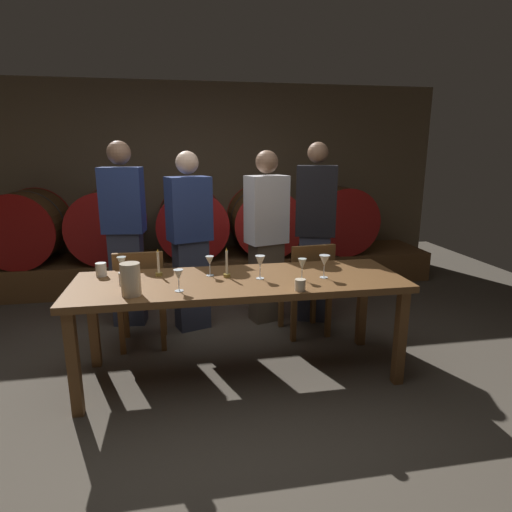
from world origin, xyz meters
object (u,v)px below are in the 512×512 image
at_px(chair_right, 308,285).
at_px(wine_glass_far_left, 122,263).
at_px(wine_barrel_center, 192,222).
at_px(candle_left, 159,268).
at_px(pitcher, 131,279).
at_px(wine_glass_far_right, 324,261).
at_px(wine_barrel_left, 109,225).
at_px(guest_center_left, 190,241).
at_px(wine_glass_center_right, 260,262).
at_px(chair_left, 141,294).
at_px(wine_glass_center_left, 210,261).
at_px(dining_table, 240,289).
at_px(cup_right, 300,285).
at_px(guest_far_left, 125,233).
at_px(guest_center_right, 266,236).
at_px(candle_right, 227,269).
at_px(wine_barrel_far_left, 27,227).
at_px(cup_center, 125,279).
at_px(wine_barrel_right, 263,220).
at_px(wine_glass_right, 302,265).
at_px(cup_left, 101,270).
at_px(wine_glass_left, 178,276).
at_px(wine_barrel_far_right, 336,218).
at_px(guest_far_right, 315,232).

distance_m(chair_right, wine_glass_far_left, 1.68).
relative_size(wine_barrel_center, candle_left, 4.11).
height_order(pitcher, wine_glass_far_right, pitcher).
relative_size(wine_barrel_left, guest_center_left, 0.51).
bearing_deg(wine_glass_center_right, chair_right, 48.02).
xyz_separation_m(chair_left, wine_glass_center_left, (0.56, -0.48, 0.39)).
height_order(dining_table, candle_left, candle_left).
bearing_deg(guest_center_left, cup_right, 98.82).
height_order(dining_table, guest_far_left, guest_far_left).
bearing_deg(chair_right, chair_left, -5.84).
relative_size(guest_center_right, cup_right, 21.28).
xyz_separation_m(candle_right, cup_right, (0.45, -0.40, -0.02)).
height_order(guest_center_left, wine_glass_far_right, guest_center_left).
bearing_deg(wine_barrel_far_left, cup_center, -59.98).
distance_m(wine_barrel_right, guest_center_right, 1.39).
bearing_deg(wine_glass_right, guest_center_left, 125.64).
height_order(wine_barrel_center, wine_glass_center_right, wine_barrel_center).
relative_size(candle_left, wine_glass_far_left, 1.19).
xyz_separation_m(dining_table, cup_left, (-1.01, 0.26, 0.12)).
xyz_separation_m(wine_barrel_center, wine_glass_left, (-0.17, -2.62, 0.07)).
distance_m(candle_left, wine_glass_far_right, 1.23).
bearing_deg(candle_right, wine_glass_right, -17.52).
bearing_deg(wine_glass_far_right, guest_center_left, 131.98).
xyz_separation_m(wine_barrel_left, guest_far_left, (0.34, -1.22, 0.11)).
bearing_deg(candle_left, wine_barrel_left, 107.26).
relative_size(candle_left, wine_glass_center_right, 1.21).
bearing_deg(wine_glass_left, chair_left, 111.99).
height_order(candle_right, cup_right, candle_right).
xyz_separation_m(candle_left, wine_glass_far_left, (-0.25, -0.08, 0.07)).
distance_m(wine_barrel_far_left, guest_far_left, 1.77).
bearing_deg(wine_glass_left, cup_right, -9.37).
height_order(chair_left, cup_right, chair_left).
bearing_deg(candle_right, cup_right, -41.86).
distance_m(wine_barrel_center, guest_center_right, 1.53).
bearing_deg(wine_glass_right, wine_glass_center_right, 163.91).
height_order(chair_left, guest_far_left, guest_far_left).
relative_size(wine_barrel_far_right, cup_center, 9.20).
bearing_deg(chair_left, cup_left, 54.43).
bearing_deg(wine_barrel_far_left, guest_center_left, -37.49).
relative_size(wine_barrel_center, wine_barrel_far_right, 1.00).
xyz_separation_m(chair_left, wine_glass_far_right, (1.38, -0.68, 0.40)).
bearing_deg(wine_barrel_far_left, cup_left, -60.95).
distance_m(wine_barrel_far_left, guest_far_right, 3.42).
height_order(wine_barrel_right, candle_right, wine_barrel_right).
xyz_separation_m(chair_right, wine_glass_left, (-1.15, -0.81, 0.39)).
height_order(guest_far_right, pitcher, guest_far_right).
relative_size(wine_barrel_left, chair_right, 0.98).
bearing_deg(candle_right, chair_left, 141.45).
bearing_deg(wine_barrel_center, cup_center, -102.68).
distance_m(chair_right, candle_right, 1.03).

